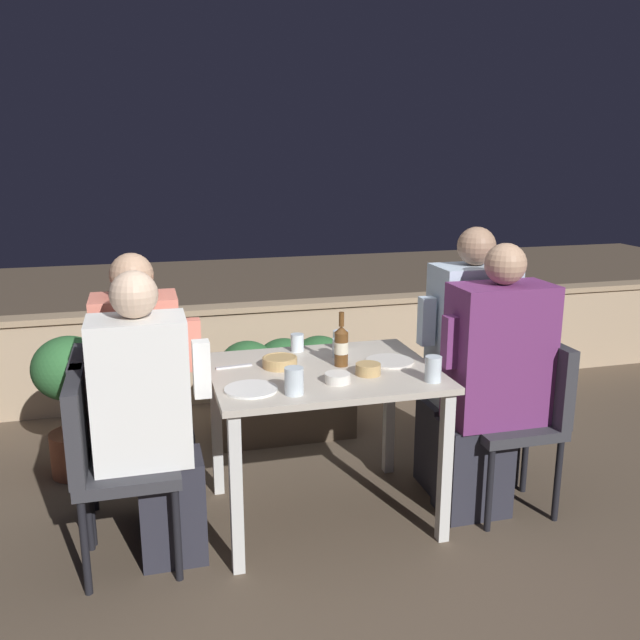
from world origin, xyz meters
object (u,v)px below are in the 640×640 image
(chair_right_near, at_px, (525,406))
(chair_right_far, at_px, (496,386))
(person_coral_top, at_px, (147,392))
(person_blue_shirt, at_px, (465,359))
(potted_plant, at_px, (71,391))
(person_purple_stripe, at_px, (492,383))
(beer_bottle, at_px, (341,345))
(person_white_polo, at_px, (151,421))
(chair_left_near, at_px, (104,452))
(chair_left_far, at_px, (106,422))

(chair_right_near, relative_size, chair_right_far, 1.00)
(person_coral_top, bearing_deg, person_blue_shirt, -0.79)
(chair_right_near, height_order, potted_plant, chair_right_near)
(person_purple_stripe, relative_size, beer_bottle, 5.12)
(person_coral_top, height_order, chair_right_near, person_coral_top)
(chair_right_near, height_order, person_purple_stripe, person_purple_stripe)
(person_coral_top, height_order, beer_bottle, person_coral_top)
(chair_right_near, distance_m, person_purple_stripe, 0.23)
(person_white_polo, distance_m, person_coral_top, 0.32)
(chair_left_near, bearing_deg, person_purple_stripe, 0.30)
(person_purple_stripe, bearing_deg, chair_right_far, 56.27)
(person_white_polo, relative_size, person_coral_top, 0.98)
(chair_left_near, xyz_separation_m, beer_bottle, (1.07, 0.20, 0.32))
(chair_right_near, distance_m, person_blue_shirt, 0.38)
(chair_right_far, bearing_deg, chair_left_far, 179.36)
(chair_left_near, xyz_separation_m, chair_right_near, (1.94, 0.01, 0.00))
(chair_left_near, relative_size, person_purple_stripe, 0.64)
(chair_right_far, bearing_deg, chair_right_near, -91.07)
(person_coral_top, distance_m, person_purple_stripe, 1.60)
(chair_left_near, bearing_deg, chair_right_near, 0.27)
(chair_right_near, height_order, person_blue_shirt, person_blue_shirt)
(person_white_polo, xyz_separation_m, person_purple_stripe, (1.56, 0.01, 0.02))
(person_purple_stripe, distance_m, beer_bottle, 0.73)
(person_coral_top, distance_m, beer_bottle, 0.92)
(chair_left_far, height_order, person_blue_shirt, person_blue_shirt)
(person_blue_shirt, height_order, potted_plant, person_blue_shirt)
(chair_left_near, xyz_separation_m, chair_right_far, (1.95, 0.30, 0.00))
(chair_left_near, relative_size, chair_left_far, 1.00)
(chair_right_near, relative_size, potted_plant, 1.09)
(person_purple_stripe, height_order, beer_bottle, person_purple_stripe)
(person_coral_top, bearing_deg, beer_bottle, -7.87)
(person_white_polo, height_order, beer_bottle, person_white_polo)
(chair_right_far, xyz_separation_m, person_blue_shirt, (-0.19, 0.00, 0.16))
(chair_right_far, bearing_deg, person_purple_stripe, -123.73)
(chair_right_near, xyz_separation_m, beer_bottle, (-0.87, 0.19, 0.32))
(chair_left_far, xyz_separation_m, chair_right_far, (1.96, -0.02, 0.00))
(person_white_polo, height_order, person_purple_stripe, person_purple_stripe)
(chair_left_far, distance_m, person_coral_top, 0.23)
(person_coral_top, xyz_separation_m, chair_right_far, (1.77, -0.02, -0.13))
(beer_bottle, bearing_deg, chair_right_near, -12.31)
(chair_right_far, height_order, potted_plant, chair_right_far)
(chair_left_near, distance_m, person_purple_stripe, 1.76)
(person_white_polo, height_order, chair_right_far, person_white_polo)
(person_blue_shirt, bearing_deg, person_purple_stripe, -91.30)
(chair_right_near, bearing_deg, beer_bottle, 167.69)
(chair_left_near, bearing_deg, chair_right_far, 8.77)
(chair_left_far, relative_size, person_blue_shirt, 0.62)
(chair_left_far, bearing_deg, person_coral_top, 0.00)
(person_purple_stripe, distance_m, person_blue_shirt, 0.29)
(chair_right_far, relative_size, person_blue_shirt, 0.62)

